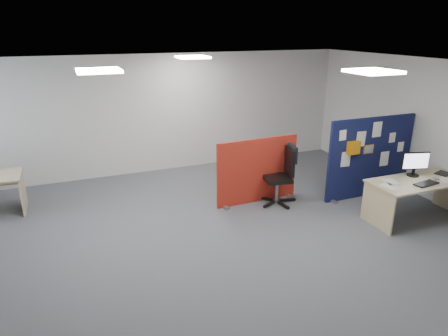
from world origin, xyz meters
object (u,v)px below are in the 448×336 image
object	(u,v)px
office_chair	(283,171)
monitor_main	(415,163)
main_desk	(417,188)
red_divider	(257,171)
navy_divider	(370,157)

from	to	relation	value
office_chair	monitor_main	bearing A→B (deg)	-22.51
main_desk	red_divider	size ratio (longest dim) A/B	1.06
monitor_main	red_divider	world-z (taller)	red_divider
navy_divider	red_divider	xyz separation A→B (m)	(-2.18, 0.56, -0.19)
monitor_main	navy_divider	bearing A→B (deg)	115.45
navy_divider	red_divider	distance (m)	2.26
navy_divider	main_desk	distance (m)	1.15
main_desk	monitor_main	distance (m)	0.45
monitor_main	red_divider	size ratio (longest dim) A/B	0.29
navy_divider	main_desk	size ratio (longest dim) A/B	1.09
red_divider	office_chair	world-z (taller)	red_divider
navy_divider	monitor_main	bearing A→B (deg)	-79.57
main_desk	office_chair	size ratio (longest dim) A/B	1.59
navy_divider	monitor_main	size ratio (longest dim) A/B	3.96
monitor_main	office_chair	distance (m)	2.32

